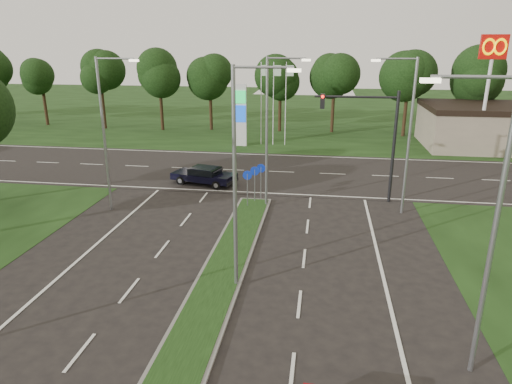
# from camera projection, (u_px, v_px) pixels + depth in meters

# --- Properties ---
(verge_far) EXTENTS (160.00, 50.00, 0.02)m
(verge_far) POSITION_uv_depth(u_px,v_px,m) (295.00, 114.00, 65.31)
(verge_far) COLOR black
(verge_far) RESTS_ON ground
(cross_road) EXTENTS (160.00, 12.00, 0.02)m
(cross_road) POSITION_uv_depth(u_px,v_px,m) (269.00, 171.00, 36.18)
(cross_road) COLOR black
(cross_road) RESTS_ON ground
(median_kerb) EXTENTS (2.00, 26.00, 0.12)m
(median_kerb) POSITION_uv_depth(u_px,v_px,m) (206.00, 310.00, 17.36)
(median_kerb) COLOR slate
(median_kerb) RESTS_ON ground
(commercial_building) EXTENTS (16.00, 9.00, 4.00)m
(commercial_building) POSITION_uv_depth(u_px,v_px,m) (511.00, 127.00, 43.77)
(commercial_building) COLOR gray
(commercial_building) RESTS_ON ground
(streetlight_median_near) EXTENTS (2.53, 0.22, 9.00)m
(streetlight_median_near) POSITION_uv_depth(u_px,v_px,m) (240.00, 170.00, 17.53)
(streetlight_median_near) COLOR gray
(streetlight_median_near) RESTS_ON ground
(streetlight_median_far) EXTENTS (2.53, 0.22, 9.00)m
(streetlight_median_far) POSITION_uv_depth(u_px,v_px,m) (270.00, 125.00, 26.93)
(streetlight_median_far) COLOR gray
(streetlight_median_far) RESTS_ON ground
(streetlight_left_far) EXTENTS (2.53, 0.22, 9.00)m
(streetlight_left_far) POSITION_uv_depth(u_px,v_px,m) (106.00, 127.00, 26.35)
(streetlight_left_far) COLOR gray
(streetlight_left_far) RESTS_ON ground
(streetlight_right_far) EXTENTS (2.53, 0.22, 9.00)m
(streetlight_right_far) POSITION_uv_depth(u_px,v_px,m) (407.00, 129.00, 25.85)
(streetlight_right_far) COLOR gray
(streetlight_right_far) RESTS_ON ground
(streetlight_right_near) EXTENTS (2.53, 0.22, 9.00)m
(streetlight_right_near) POSITION_uv_depth(u_px,v_px,m) (489.00, 218.00, 12.69)
(streetlight_right_near) COLOR gray
(streetlight_right_near) RESTS_ON ground
(traffic_signal) EXTENTS (5.10, 0.42, 7.00)m
(traffic_signal) POSITION_uv_depth(u_px,v_px,m) (373.00, 129.00, 28.08)
(traffic_signal) COLOR black
(traffic_signal) RESTS_ON ground
(median_signs) EXTENTS (1.16, 1.76, 2.38)m
(median_signs) POSITION_uv_depth(u_px,v_px,m) (254.00, 177.00, 28.50)
(median_signs) COLOR gray
(median_signs) RESTS_ON ground
(gas_pylon) EXTENTS (5.80, 1.26, 8.00)m
(gas_pylon) POSITION_uv_depth(u_px,v_px,m) (242.00, 113.00, 44.21)
(gas_pylon) COLOR silver
(gas_pylon) RESTS_ON ground
(mcdonalds_sign) EXTENTS (2.20, 0.47, 10.40)m
(mcdonalds_sign) POSITION_uv_depth(u_px,v_px,m) (491.00, 64.00, 38.67)
(mcdonalds_sign) COLOR silver
(mcdonalds_sign) RESTS_ON ground
(treeline_far) EXTENTS (6.00, 6.00, 9.90)m
(treeline_far) POSITION_uv_depth(u_px,v_px,m) (288.00, 71.00, 49.00)
(treeline_far) COLOR black
(treeline_far) RESTS_ON ground
(navy_sedan) EXTENTS (4.84, 2.92, 1.24)m
(navy_sedan) POSITION_uv_depth(u_px,v_px,m) (204.00, 175.00, 32.79)
(navy_sedan) COLOR black
(navy_sedan) RESTS_ON ground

